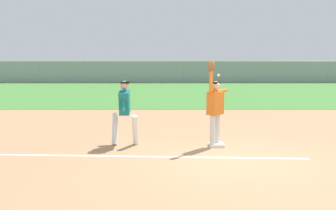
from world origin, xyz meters
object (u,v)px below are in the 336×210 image
parked_car_silver (176,74)px  parked_car_green (127,74)px  fielder (213,104)px  parked_car_red (231,74)px  first_base (215,145)px  runner (123,108)px  baseball (217,75)px

parked_car_silver → parked_car_green: bearing=179.3°
fielder → parked_car_red: bearing=-60.6°
first_base → parked_car_green: (-5.43, 28.45, 0.63)m
runner → baseball: baseball is taller
first_base → parked_car_silver: (-0.25, 28.36, 0.63)m
baseball → parked_car_green: bearing=101.0°
fielder → runner: bearing=37.0°
runner → baseball: (2.47, 0.01, 0.87)m
runner → parked_car_red: (8.09, 28.35, -0.32)m
baseball → parked_car_silver: (-0.29, 28.21, -1.19)m
first_base → parked_car_red: size_ratio=0.09×
fielder → baseball: (0.10, 0.17, 0.75)m
parked_car_green → first_base: bearing=-78.9°
parked_car_silver → fielder: bearing=-89.4°
fielder → baseball: size_ratio=30.81×
first_base → baseball: bearing=74.3°
baseball → parked_car_silver: baseball is taller
fielder → parked_car_green: bearing=-38.5°
first_base → parked_car_red: bearing=78.8°
parked_car_silver → baseball: bearing=-89.2°
parked_car_red → first_base: bearing=-99.8°
first_base → parked_car_green: bearing=100.8°
first_base → fielder: fielder is taller
first_base → baseball: baseball is taller
baseball → first_base: bearing=-105.7°
fielder → parked_car_green: fielder is taller
first_base → parked_car_silver: size_ratio=0.09×
first_base → parked_car_silver: bearing=90.5°
parked_car_silver → parked_car_red: same height
parked_car_red → baseball: bearing=-99.7°
runner → baseball: size_ratio=23.24×
baseball → parked_car_green: baseball is taller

